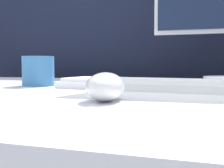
% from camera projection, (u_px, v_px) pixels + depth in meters
% --- Properties ---
extents(partition_panel, '(5.00, 0.03, 1.10)m').
position_uv_depth(partition_panel, '(163.00, 117.00, 1.27)').
color(partition_panel, black).
rests_on(partition_panel, ground_plane).
extents(computer_mouse_near, '(0.08, 0.11, 0.04)m').
position_uv_depth(computer_mouse_near, '(105.00, 87.00, 0.47)').
color(computer_mouse_near, silver).
rests_on(computer_mouse_near, desk).
extents(keyboard, '(0.39, 0.17, 0.02)m').
position_uv_depth(keyboard, '(142.00, 84.00, 0.69)').
color(keyboard, white).
rests_on(keyboard, desk).
extents(mug, '(0.08, 0.08, 0.08)m').
position_uv_depth(mug, '(38.00, 71.00, 0.80)').
color(mug, teal).
rests_on(mug, desk).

